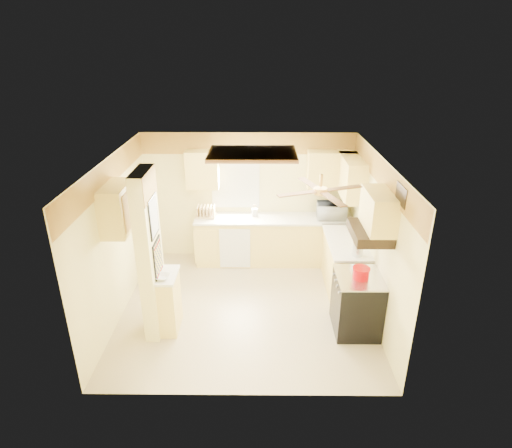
{
  "coord_description": "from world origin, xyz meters",
  "views": [
    {
      "loc": [
        0.21,
        -5.93,
        4.1
      ],
      "look_at": [
        0.16,
        0.35,
        1.35
      ],
      "focal_mm": 30.0,
      "sensor_mm": 36.0,
      "label": 1
    }
  ],
  "objects_px": {
    "bowl": "(162,277)",
    "stove": "(357,303)",
    "kettle": "(358,249)",
    "dutch_oven": "(361,273)",
    "microwave": "(332,211)"
  },
  "relations": [
    {
      "from": "bowl",
      "to": "dutch_oven",
      "type": "relative_size",
      "value": 0.87
    },
    {
      "from": "kettle",
      "to": "stove",
      "type": "bearing_deg",
      "value": -98.16
    },
    {
      "from": "bowl",
      "to": "dutch_oven",
      "type": "height_order",
      "value": "dutch_oven"
    },
    {
      "from": "stove",
      "to": "bowl",
      "type": "bearing_deg",
      "value": -177.52
    },
    {
      "from": "bowl",
      "to": "kettle",
      "type": "bearing_deg",
      "value": 14.17
    },
    {
      "from": "microwave",
      "to": "kettle",
      "type": "height_order",
      "value": "microwave"
    },
    {
      "from": "dutch_oven",
      "to": "bowl",
      "type": "bearing_deg",
      "value": -178.33
    },
    {
      "from": "stove",
      "to": "bowl",
      "type": "xyz_separation_m",
      "value": [
        -2.84,
        -0.12,
        0.51
      ]
    },
    {
      "from": "stove",
      "to": "kettle",
      "type": "bearing_deg",
      "value": 81.84
    },
    {
      "from": "bowl",
      "to": "stove",
      "type": "bearing_deg",
      "value": 2.48
    },
    {
      "from": "microwave",
      "to": "kettle",
      "type": "xyz_separation_m",
      "value": [
        0.18,
        -1.52,
        -0.03
      ]
    },
    {
      "from": "kettle",
      "to": "bowl",
      "type": "bearing_deg",
      "value": -165.83
    },
    {
      "from": "microwave",
      "to": "bowl",
      "type": "bearing_deg",
      "value": 41.16
    },
    {
      "from": "bowl",
      "to": "microwave",
      "type": "bearing_deg",
      "value": 39.4
    },
    {
      "from": "microwave",
      "to": "kettle",
      "type": "distance_m",
      "value": 1.53
    }
  ]
}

